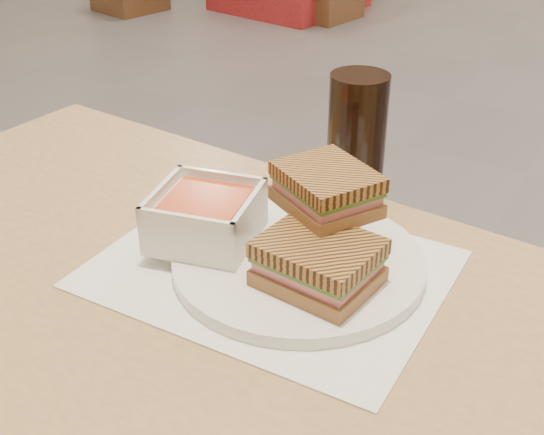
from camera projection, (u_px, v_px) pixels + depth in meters
The scene contains 7 objects.
main_table at pixel (215, 414), 0.76m from camera, with size 1.26×0.82×0.75m.
tray_liner at pixel (271, 269), 0.80m from camera, with size 0.38×0.30×0.00m.
plate at pixel (299, 262), 0.80m from camera, with size 0.29×0.29×0.02m.
soup_bowl at pixel (206, 218), 0.81m from camera, with size 0.14×0.14×0.06m.
panini_lower at pixel (318, 262), 0.74m from camera, with size 0.13×0.11×0.05m.
panini_upper at pixel (327, 189), 0.78m from camera, with size 0.14×0.13×0.05m.
cola_glass at pixel (357, 135), 0.93m from camera, with size 0.08×0.08×0.17m.
Camera 1 is at (0.33, -2.58, 1.20)m, focal length 46.51 mm.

